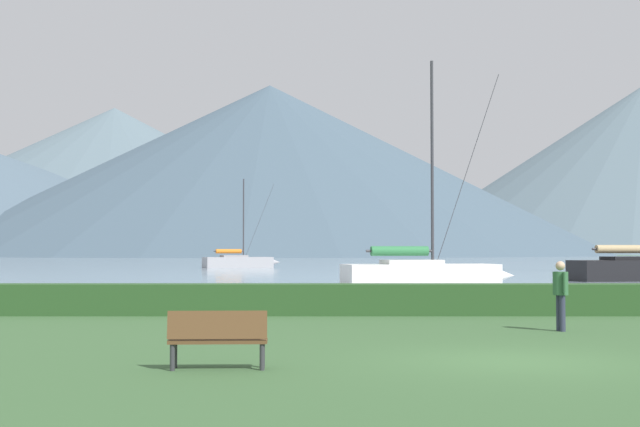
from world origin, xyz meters
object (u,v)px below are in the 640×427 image
(sailboat_slip_4, at_px, (243,261))
(park_bench_near_path, at_px, (222,337))
(person_standing_walker, at_px, (565,290))
(sailboat_slip_3, at_px, (427,273))

(sailboat_slip_4, relative_size, park_bench_near_path, 5.86)
(sailboat_slip_4, xyz_separation_m, person_standing_walker, (14.23, -73.28, 0.29))
(sailboat_slip_4, height_order, park_bench_near_path, sailboat_slip_4)
(park_bench_near_path, bearing_deg, sailboat_slip_4, 92.50)
(sailboat_slip_4, height_order, person_standing_walker, sailboat_slip_4)
(sailboat_slip_4, bearing_deg, sailboat_slip_3, -95.58)
(park_bench_near_path, bearing_deg, person_standing_walker, 40.42)
(sailboat_slip_3, bearing_deg, person_standing_walker, -100.17)
(sailboat_slip_4, relative_size, person_standing_walker, 5.69)
(sailboat_slip_3, xyz_separation_m, park_bench_near_path, (-6.73, -30.16, -0.21))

